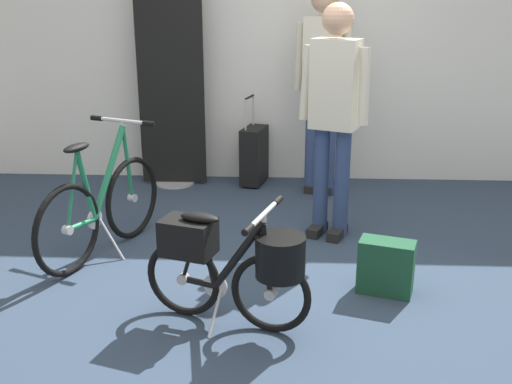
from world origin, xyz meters
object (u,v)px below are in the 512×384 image
folding_bike_foreground (233,261)px  rolling_suitcase (254,155)px  floor_banner_stand (171,96)px  backpack_on_floor (386,267)px  visitor_near_wall (334,108)px  visitor_browsing (323,76)px  display_bike_left (102,207)px

folding_bike_foreground → rolling_suitcase: (-0.02, 2.55, -0.09)m
floor_banner_stand → backpack_on_floor: 2.75m
floor_banner_stand → visitor_near_wall: floor_banner_stand is taller
visitor_near_wall → visitor_browsing: visitor_browsing is taller
folding_bike_foreground → visitor_browsing: (0.58, 2.31, 0.67)m
floor_banner_stand → backpack_on_floor: size_ratio=5.10×
folding_bike_foreground → rolling_suitcase: size_ratio=1.12×
visitor_near_wall → visitor_browsing: size_ratio=0.93×
display_bike_left → rolling_suitcase: (0.95, 1.65, -0.06)m
visitor_near_wall → visitor_browsing: (-0.03, 0.97, 0.09)m
rolling_suitcase → backpack_on_floor: 2.32m
display_bike_left → visitor_browsing: 2.21m
display_bike_left → rolling_suitcase: display_bike_left is taller
floor_banner_stand → rolling_suitcase: (0.75, 0.03, -0.55)m
folding_bike_foreground → visitor_browsing: 2.47m
folding_bike_foreground → visitor_browsing: size_ratio=0.52×
display_bike_left → visitor_near_wall: bearing=15.6°
floor_banner_stand → rolling_suitcase: floor_banner_stand is taller
visitor_browsing → rolling_suitcase: 1.00m
folding_bike_foreground → visitor_browsing: visitor_browsing is taller
visitor_near_wall → floor_banner_stand: bearing=139.4°
visitor_near_wall → display_bike_left: bearing=-164.4°
visitor_browsing → backpack_on_floor: bearing=-80.8°
visitor_near_wall → rolling_suitcase: size_ratio=2.01×
display_bike_left → floor_banner_stand: bearing=82.8°
backpack_on_floor → visitor_browsing: bearing=99.2°
visitor_near_wall → backpack_on_floor: (0.27, -0.92, -0.79)m
visitor_near_wall → backpack_on_floor: bearing=-73.3°
floor_banner_stand → folding_bike_foreground: floor_banner_stand is taller
folding_bike_foreground → visitor_near_wall: 1.58m
floor_banner_stand → visitor_browsing: size_ratio=1.02×
backpack_on_floor → folding_bike_foreground: bearing=-154.5°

